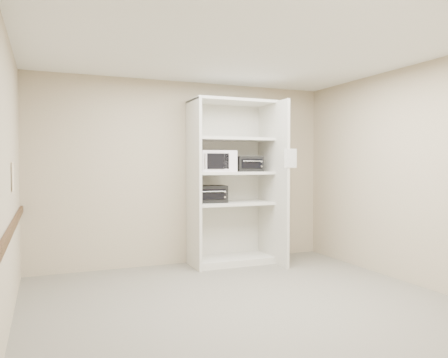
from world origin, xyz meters
name	(u,v)px	position (x,y,z in m)	size (l,w,h in m)	color
floor	(242,302)	(0.00, 0.00, 0.00)	(4.50, 4.00, 0.01)	#5E5B4F
ceiling	(242,49)	(0.00, 0.00, 2.70)	(4.50, 4.00, 0.01)	white
wall_back	(186,173)	(0.00, 2.00, 1.35)	(4.50, 0.02, 2.70)	tan
wall_front	(372,185)	(0.00, -2.00, 1.35)	(4.50, 0.02, 2.70)	tan
wall_left	(7,179)	(-2.25, 0.00, 1.35)	(0.02, 4.00, 2.70)	tan
wall_right	(404,175)	(2.25, 0.00, 1.35)	(0.02, 4.00, 2.70)	tan
shelving_unit	(235,188)	(0.67, 1.70, 1.13)	(1.24, 0.92, 2.42)	silver
microwave	(217,161)	(0.38, 1.70, 1.52)	(0.51, 0.39, 0.31)	white
toaster_oven_upper	(248,164)	(0.88, 1.69, 1.48)	(0.39, 0.30, 0.23)	black
toaster_oven_lower	(211,194)	(0.30, 1.75, 1.04)	(0.45, 0.34, 0.25)	black
paper_sign	(291,158)	(1.25, 1.07, 1.56)	(0.20, 0.01, 0.26)	white
chair_rail	(11,231)	(-2.23, 0.00, 0.90)	(0.04, 3.98, 0.08)	#351F0C
wall_poster	(13,177)	(-2.24, 0.55, 1.36)	(0.01, 0.20, 0.28)	white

